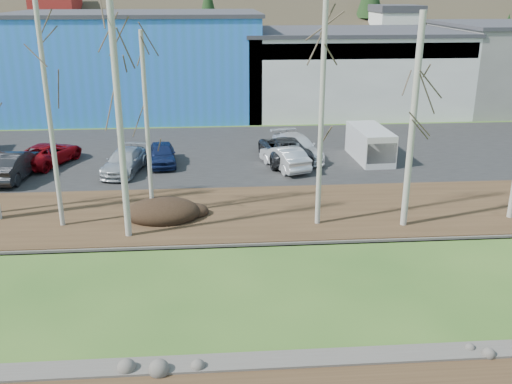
{
  "coord_description": "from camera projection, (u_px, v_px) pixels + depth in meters",
  "views": [
    {
      "loc": [
        0.13,
        -10.55,
        10.1
      ],
      "look_at": [
        1.78,
        10.61,
        2.5
      ],
      "focal_mm": 40.0,
      "sensor_mm": 36.0,
      "label": 1
    }
  ],
  "objects": [
    {
      "name": "near_bank_rocks",
      "position": [
        214.0,
        365.0,
        16.21
      ],
      "size": [
        80.0,
        0.8,
        0.5
      ],
      "primitive_type": null,
      "color": "#47423D",
      "rests_on": "ground"
    },
    {
      "name": "river",
      "position": [
        213.0,
        293.0,
        20.06
      ],
      "size": [
        80.0,
        8.0,
        0.9
      ],
      "primitive_type": null,
      "color": "#152032",
      "rests_on": "ground"
    },
    {
      "name": "far_bank_rocks",
      "position": [
        213.0,
        244.0,
        23.91
      ],
      "size": [
        80.0,
        0.8,
        0.46
      ],
      "primitive_type": null,
      "color": "#47423D",
      "rests_on": "ground"
    },
    {
      "name": "far_bank",
      "position": [
        212.0,
        214.0,
        26.89
      ],
      "size": [
        80.0,
        7.0,
        0.15
      ],
      "primitive_type": "cube",
      "color": "#382616",
      "rests_on": "ground"
    },
    {
      "name": "parking_lot",
      "position": [
        211.0,
        153.0,
        36.74
      ],
      "size": [
        80.0,
        14.0,
        0.14
      ],
      "primitive_type": "cube",
      "color": "black",
      "rests_on": "ground"
    },
    {
      "name": "building_blue",
      "position": [
        138.0,
        63.0,
        48.07
      ],
      "size": [
        20.4,
        12.24,
        8.3
      ],
      "color": "blue",
      "rests_on": "ground"
    },
    {
      "name": "building_white",
      "position": [
        348.0,
        70.0,
        49.62
      ],
      "size": [
        18.36,
        12.24,
        6.8
      ],
      "color": "#B8B8B4",
      "rests_on": "ground"
    },
    {
      "name": "dirt_mound",
      "position": [
        163.0,
        211.0,
        26.13
      ],
      "size": [
        3.42,
        2.41,
        0.67
      ],
      "primitive_type": "ellipsoid",
      "color": "black",
      "rests_on": "far_bank"
    },
    {
      "name": "birch_3",
      "position": [
        48.0,
        102.0,
        23.57
      ],
      "size": [
        0.2,
        0.2,
        11.06
      ],
      "color": "beige",
      "rests_on": "far_bank"
    },
    {
      "name": "birch_4",
      "position": [
        120.0,
        121.0,
        22.69
      ],
      "size": [
        0.27,
        0.27,
        9.93
      ],
      "color": "beige",
      "rests_on": "far_bank"
    },
    {
      "name": "birch_5",
      "position": [
        147.0,
        128.0,
        25.09
      ],
      "size": [
        0.2,
        0.2,
        8.34
      ],
      "color": "beige",
      "rests_on": "far_bank"
    },
    {
      "name": "birch_6",
      "position": [
        322.0,
        109.0,
        23.89
      ],
      "size": [
        0.22,
        0.22,
        10.37
      ],
      "color": "beige",
      "rests_on": "far_bank"
    },
    {
      "name": "birch_7",
      "position": [
        413.0,
        124.0,
        23.94
      ],
      "size": [
        0.28,
        0.28,
        9.16
      ],
      "color": "beige",
      "rests_on": "far_bank"
    },
    {
      "name": "car_1",
      "position": [
        13.0,
        165.0,
        31.43
      ],
      "size": [
        2.13,
        4.91,
        1.57
      ],
      "primitive_type": "imported",
      "rotation": [
        0.0,
        0.0,
        3.04
      ],
      "color": "black",
      "rests_on": "parking_lot"
    },
    {
      "name": "car_2",
      "position": [
        49.0,
        154.0,
        34.05
      ],
      "size": [
        3.79,
        5.13,
        1.3
      ],
      "primitive_type": "imported",
      "rotation": [
        0.0,
        0.0,
        2.74
      ],
      "color": "maroon",
      "rests_on": "parking_lot"
    },
    {
      "name": "car_3",
      "position": [
        124.0,
        161.0,
        32.52
      ],
      "size": [
        2.56,
        4.67,
        1.28
      ],
      "primitive_type": "imported",
      "rotation": [
        0.0,
        0.0,
        -0.18
      ],
      "color": "#A9ADB2",
      "rests_on": "parking_lot"
    },
    {
      "name": "car_4",
      "position": [
        162.0,
        154.0,
        33.95
      ],
      "size": [
        1.93,
        3.96,
        1.3
      ],
      "primitive_type": "imported",
      "rotation": [
        0.0,
        0.0,
        0.1
      ],
      "color": "#16224E",
      "rests_on": "parking_lot"
    },
    {
      "name": "car_5",
      "position": [
        285.0,
        157.0,
        33.2
      ],
      "size": [
        2.73,
        4.35,
        1.35
      ],
      "primitive_type": "imported",
      "rotation": [
        0.0,
        0.0,
        3.48
      ],
      "color": "silver",
      "rests_on": "parking_lot"
    },
    {
      "name": "car_6",
      "position": [
        284.0,
        149.0,
        34.74
      ],
      "size": [
        3.09,
        5.6,
        1.48
      ],
      "primitive_type": "imported",
      "rotation": [
        0.0,
        0.0,
        3.26
      ],
      "color": "#28282B",
      "rests_on": "parking_lot"
    },
    {
      "name": "car_7",
      "position": [
        297.0,
        147.0,
        35.13
      ],
      "size": [
        3.19,
        5.31,
        1.44
      ],
      "primitive_type": "imported",
      "rotation": [
        0.0,
        0.0,
        0.25
      ],
      "color": "silver",
      "rests_on": "parking_lot"
    },
    {
      "name": "van_white",
      "position": [
        371.0,
        145.0,
        34.75
      ],
      "size": [
        2.05,
        4.51,
        1.94
      ],
      "rotation": [
        0.0,
        0.0,
        0.05
      ],
      "color": "white",
      "rests_on": "parking_lot"
    }
  ]
}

